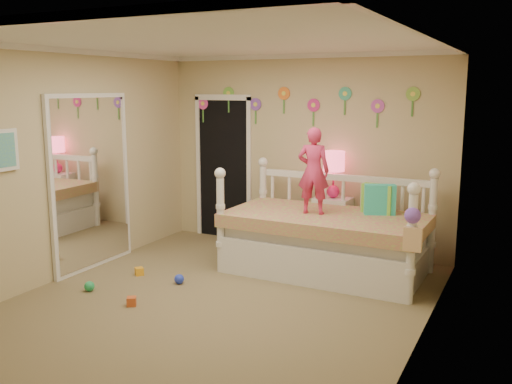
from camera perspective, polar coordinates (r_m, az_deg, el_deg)
The scene contains 18 objects.
floor at distance 5.95m, azimuth -3.52°, elevation -10.88°, with size 4.00×4.50×0.01m, color #7F684C.
ceiling at distance 5.56m, azimuth -3.83°, elevation 14.97°, with size 4.00×4.50×0.01m, color white.
back_wall at distance 7.62m, azimuth 4.91°, elevation 3.93°, with size 4.00×0.01×2.60m, color tan.
left_wall at distance 6.83m, azimuth -18.34°, elevation 2.68°, with size 0.01×4.50×2.60m, color tan.
right_wall at distance 4.92m, azimuth 16.89°, elevation -0.07°, with size 0.01×4.50×2.60m, color tan.
crown_molding at distance 5.55m, azimuth -3.82°, elevation 14.66°, with size 4.00×4.50×0.06m, color white, non-canonical shape.
daybed at distance 6.68m, azimuth 7.08°, elevation -2.79°, with size 2.35×1.27×1.28m, color white, non-canonical shape.
pillow_turquoise at distance 6.70m, azimuth 12.39°, elevation -0.75°, with size 0.35×0.12×0.35m, color #26C29F.
pillow_lime at distance 6.76m, azimuth 12.18°, elevation -0.67°, with size 0.36×0.13×0.35m, color #88D140.
child at distance 6.57m, azimuth 5.82°, elevation 2.14°, with size 0.37×0.24×1.01m, color #E03365.
nightstand at distance 7.45m, azimuth 7.70°, elevation -3.46°, with size 0.46×0.35×0.76m, color white.
table_lamp at distance 7.30m, azimuth 7.85°, elevation 2.52°, with size 0.28×0.28×0.61m.
closet_doorway at distance 8.18m, azimuth -3.33°, elevation 2.53°, with size 0.90×0.04×2.07m, color black.
flower_decals at distance 7.59m, azimuth 4.31°, elevation 8.76°, with size 3.40×0.02×0.50m, color #B2668C, non-canonical shape.
mirror_closet at distance 7.05m, azimuth -16.29°, elevation 0.97°, with size 0.07×1.30×2.10m, color white.
wall_picture at distance 6.18m, azimuth -24.16°, elevation 3.87°, with size 0.05×0.34×0.42m, color white.
hanging_bag at distance 5.77m, azimuth 15.42°, elevation -3.80°, with size 0.20×0.16×0.36m, color beige, non-canonical shape.
toy_scatter at distance 6.27m, azimuth -13.33°, elevation -9.48°, with size 0.80×1.30×0.11m, color #996666, non-canonical shape.
Camera 1 is at (2.80, -4.78, 2.16)m, focal length 39.63 mm.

